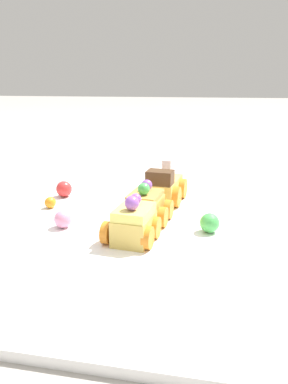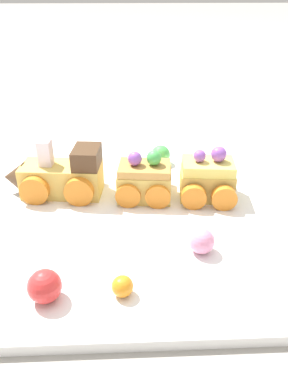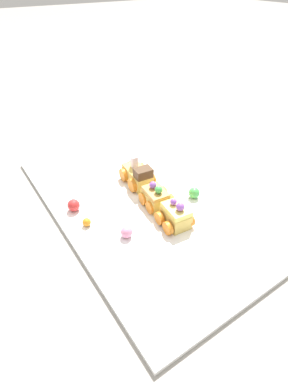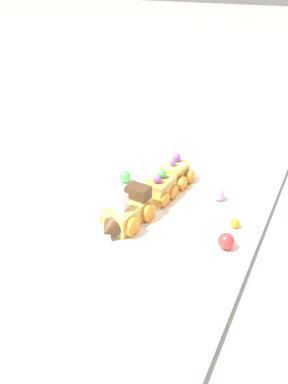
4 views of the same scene
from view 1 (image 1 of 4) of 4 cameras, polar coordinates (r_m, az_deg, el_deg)
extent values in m
plane|color=gray|center=(0.65, 0.82, -4.15)|extent=(10.00, 10.00, 0.00)
cube|color=white|center=(0.65, 0.83, -3.66)|extent=(0.73, 0.46, 0.01)
cube|color=#E0BC56|center=(0.71, 3.15, 0.29)|extent=(0.11, 0.06, 0.04)
cube|color=#4C331E|center=(0.66, 2.45, 2.22)|extent=(0.04, 0.05, 0.02)
cone|color=#4C331E|center=(0.77, 4.32, 1.66)|extent=(0.03, 0.05, 0.04)
cube|color=white|center=(0.72, 3.54, 2.93)|extent=(0.02, 0.02, 0.02)
cube|color=white|center=(0.71, 3.57, 4.26)|extent=(0.02, 0.02, 0.02)
cylinder|color=orange|center=(0.73, 5.95, 0.55)|extent=(0.04, 0.01, 0.04)
cylinder|color=orange|center=(0.74, 1.47, 0.92)|extent=(0.04, 0.01, 0.04)
cylinder|color=orange|center=(0.67, 5.00, -0.74)|extent=(0.04, 0.01, 0.04)
cylinder|color=orange|center=(0.69, 0.18, -0.32)|extent=(0.04, 0.01, 0.04)
cube|color=#E0BC56|center=(0.61, 0.62, -2.73)|extent=(0.07, 0.06, 0.04)
cube|color=#CC9347|center=(0.60, 0.63, -0.59)|extent=(0.07, 0.05, 0.01)
sphere|color=#4CBC56|center=(0.58, 0.37, 0.45)|extent=(0.02, 0.02, 0.02)
sphere|color=#9956C6|center=(0.61, 0.69, 1.04)|extent=(0.02, 0.02, 0.02)
cylinder|color=orange|center=(0.62, 3.76, -2.66)|extent=(0.03, 0.01, 0.03)
cylinder|color=orange|center=(0.63, -1.47, -2.14)|extent=(0.03, 0.01, 0.03)
cylinder|color=orange|center=(0.58, 2.89, -3.84)|extent=(0.03, 0.01, 0.03)
cylinder|color=orange|center=(0.60, -2.62, -3.26)|extent=(0.03, 0.01, 0.03)
cube|color=#E0BC56|center=(0.53, -1.91, -5.56)|extent=(0.07, 0.06, 0.04)
cube|color=#EFE066|center=(0.52, -1.94, -2.99)|extent=(0.07, 0.05, 0.01)
sphere|color=#9956C6|center=(0.51, -2.10, -1.68)|extent=(0.02, 0.02, 0.02)
sphere|color=#9956C6|center=(0.53, -1.77, -1.05)|extent=(0.02, 0.02, 0.02)
cylinder|color=orange|center=(0.54, 1.72, -5.43)|extent=(0.03, 0.01, 0.03)
cylinder|color=orange|center=(0.56, -4.16, -4.75)|extent=(0.03, 0.01, 0.03)
cylinder|color=orange|center=(0.51, 0.58, -6.97)|extent=(0.03, 0.01, 0.03)
cylinder|color=orange|center=(0.53, -5.65, -6.18)|extent=(0.03, 0.01, 0.03)
sphere|color=pink|center=(0.59, -12.24, -4.06)|extent=(0.03, 0.03, 0.03)
sphere|color=orange|center=(0.69, -14.10, -1.57)|extent=(0.02, 0.02, 0.02)
sphere|color=#4CBC56|center=(0.57, 9.96, -4.66)|extent=(0.03, 0.03, 0.03)
sphere|color=red|center=(0.75, -12.09, 0.45)|extent=(0.03, 0.03, 0.03)
camera|label=2|loc=(0.80, -33.35, 16.54)|focal=35.00mm
camera|label=3|loc=(0.54, -78.79, 34.86)|focal=28.00mm
camera|label=4|loc=(1.29, -8.01, 26.57)|focal=35.00mm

